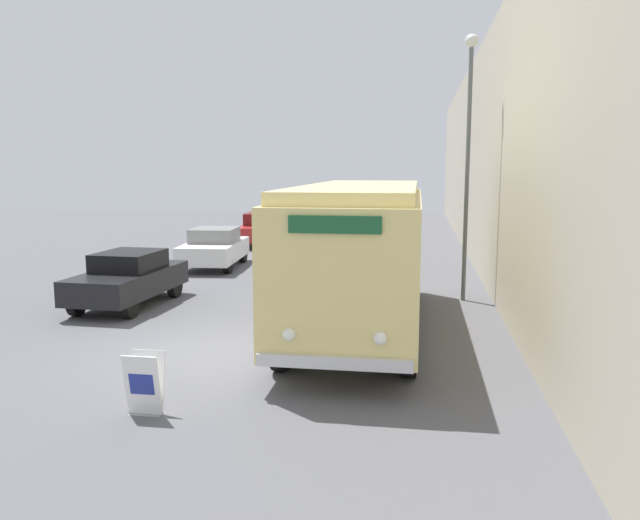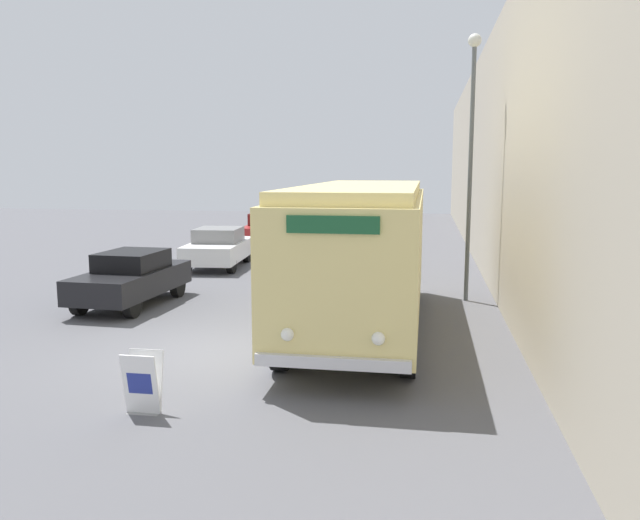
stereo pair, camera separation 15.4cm
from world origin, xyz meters
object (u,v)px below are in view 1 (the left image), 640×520
streetlamp (469,135)px  parked_car_near (129,278)px  parked_car_far (262,229)px  sign_board (144,385)px  parked_car_mid (214,248)px  vintage_bus (361,248)px

streetlamp → parked_car_near: bearing=-166.7°
parked_car_near → parked_car_far: 13.69m
sign_board → streetlamp: 11.52m
parked_car_mid → parked_car_near: bearing=-95.9°
vintage_bus → parked_car_far: 16.41m
parked_car_mid → sign_board: bearing=-80.2°
parked_car_far → parked_car_mid: bearing=-95.6°
parked_car_far → streetlamp: bearing=-57.4°
parked_car_mid → parked_car_far: 6.94m
sign_board → streetlamp: (5.42, 9.26, 4.19)m
sign_board → parked_car_near: parked_car_near is taller
parked_car_mid → parked_car_far: bearing=85.0°
parked_car_near → vintage_bus: bearing=-10.1°
parked_car_mid → streetlamp: bearing=-31.6°
parked_car_mid → parked_car_far: size_ratio=0.98×
vintage_bus → parked_car_near: size_ratio=2.29×
vintage_bus → streetlamp: size_ratio=1.29×
parked_car_mid → parked_car_far: parked_car_far is taller
vintage_bus → parked_car_far: bearing=112.3°
parked_car_far → sign_board: bearing=-85.6°
sign_board → parked_car_far: (-3.42, 20.79, 0.31)m
vintage_bus → parked_car_mid: vintage_bus is taller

